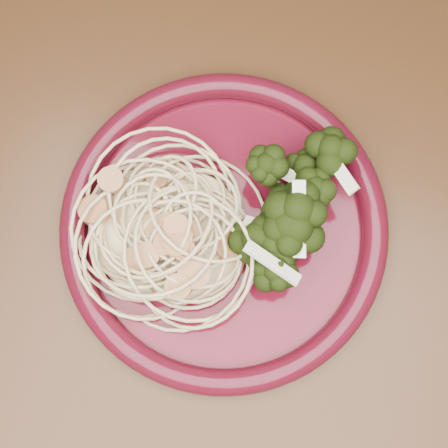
% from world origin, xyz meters
% --- Properties ---
extents(dining_table, '(1.20, 0.80, 0.75)m').
position_xyz_m(dining_table, '(0.00, 0.00, 0.65)').
color(dining_table, '#472814').
rests_on(dining_table, ground).
extents(dinner_plate, '(0.32, 0.32, 0.02)m').
position_xyz_m(dinner_plate, '(-0.02, 0.02, 0.76)').
color(dinner_plate, '#520B19').
rests_on(dinner_plate, dining_table).
extents(spaghetti_pile, '(0.16, 0.15, 0.03)m').
position_xyz_m(spaghetti_pile, '(-0.06, 0.00, 0.77)').
color(spaghetti_pile, beige).
rests_on(spaghetti_pile, dinner_plate).
extents(scallop_cluster, '(0.15, 0.15, 0.04)m').
position_xyz_m(scallop_cluster, '(-0.06, 0.00, 0.80)').
color(scallop_cluster, tan).
rests_on(scallop_cluster, spaghetti_pile).
extents(broccoli_pile, '(0.13, 0.16, 0.05)m').
position_xyz_m(broccoli_pile, '(0.03, 0.03, 0.78)').
color(broccoli_pile, black).
rests_on(broccoli_pile, dinner_plate).
extents(onion_garnish, '(0.09, 0.10, 0.05)m').
position_xyz_m(onion_garnish, '(0.03, 0.03, 0.81)').
color(onion_garnish, white).
rests_on(onion_garnish, broccoli_pile).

